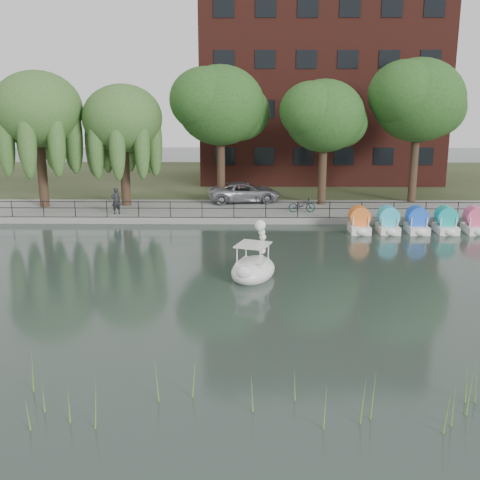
{
  "coord_description": "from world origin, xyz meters",
  "views": [
    {
      "loc": [
        0.84,
        -23.68,
        8.49
      ],
      "look_at": [
        0.5,
        4.0,
        1.3
      ],
      "focal_mm": 45.0,
      "sensor_mm": 36.0,
      "label": 1
    }
  ],
  "objects_px": {
    "pedestrian": "(116,199)",
    "swan_boat": "(254,265)",
    "bicycle": "(302,204)",
    "minivan": "(245,191)"
  },
  "relations": [
    {
      "from": "minivan",
      "to": "pedestrian",
      "type": "xyz_separation_m",
      "value": [
        -8.22,
        -4.17,
        0.18
      ]
    },
    {
      "from": "minivan",
      "to": "pedestrian",
      "type": "relative_size",
      "value": 2.92
    },
    {
      "from": "bicycle",
      "to": "pedestrian",
      "type": "relative_size",
      "value": 0.87
    },
    {
      "from": "minivan",
      "to": "swan_boat",
      "type": "bearing_deg",
      "value": 173.38
    },
    {
      "from": "pedestrian",
      "to": "bicycle",
      "type": "bearing_deg",
      "value": 147.01
    },
    {
      "from": "minivan",
      "to": "swan_boat",
      "type": "distance_m",
      "value": 15.87
    },
    {
      "from": "bicycle",
      "to": "pedestrian",
      "type": "bearing_deg",
      "value": 87.68
    },
    {
      "from": "bicycle",
      "to": "swan_boat",
      "type": "relative_size",
      "value": 0.51
    },
    {
      "from": "pedestrian",
      "to": "minivan",
      "type": "bearing_deg",
      "value": 170.07
    },
    {
      "from": "pedestrian",
      "to": "swan_boat",
      "type": "distance_m",
      "value": 14.59
    }
  ]
}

